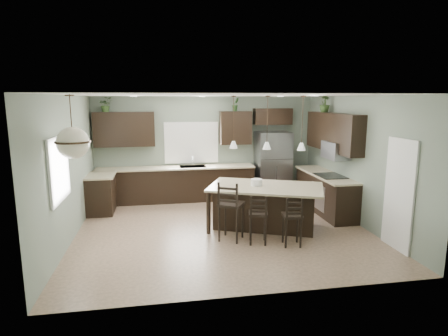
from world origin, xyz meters
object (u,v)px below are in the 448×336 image
(serving_dish, at_px, (257,182))
(bar_stool_right, at_px, (292,221))
(plant_back_left, at_px, (106,105))
(bar_stool_left, at_px, (231,211))
(bar_stool_center, at_px, (258,219))
(kitchen_island, at_px, (265,207))
(refrigerator, at_px, (273,165))

(serving_dish, height_order, bar_stool_right, serving_dish)
(serving_dish, relative_size, plant_back_left, 0.64)
(bar_stool_left, distance_m, bar_stool_center, 0.55)
(kitchen_island, distance_m, serving_dish, 0.57)
(refrigerator, xyz_separation_m, bar_stool_right, (-0.66, -3.39, -0.45))
(refrigerator, distance_m, serving_dish, 2.53)
(refrigerator, bearing_deg, bar_stool_left, -120.79)
(bar_stool_left, bearing_deg, plant_back_left, 159.62)
(refrigerator, bearing_deg, bar_stool_right, -101.05)
(refrigerator, height_order, serving_dish, refrigerator)
(refrigerator, bearing_deg, plant_back_left, 176.66)
(kitchen_island, bearing_deg, plant_back_left, 165.82)
(bar_stool_center, relative_size, bar_stool_right, 1.01)
(bar_stool_center, distance_m, plant_back_left, 5.08)
(serving_dish, relative_size, bar_stool_left, 0.20)
(refrigerator, distance_m, kitchen_island, 2.57)
(bar_stool_right, bearing_deg, plant_back_left, 143.36)
(kitchen_island, xyz_separation_m, bar_stool_center, (-0.38, -0.79, 0.02))
(bar_stool_left, bearing_deg, refrigerator, 88.94)
(bar_stool_center, bearing_deg, plant_back_left, 145.39)
(bar_stool_center, bearing_deg, kitchen_island, 77.64)
(serving_dish, bearing_deg, bar_stool_center, -102.50)
(serving_dish, height_order, bar_stool_left, bar_stool_left)
(bar_stool_center, relative_size, plant_back_left, 2.59)
(kitchen_island, relative_size, plant_back_left, 6.23)
(kitchen_island, bearing_deg, serving_dish, -180.00)
(kitchen_island, xyz_separation_m, plant_back_left, (-3.49, 2.63, 2.12))
(serving_dish, xyz_separation_m, plant_back_left, (-3.31, 2.55, 1.59))
(plant_back_left, bearing_deg, serving_dish, -37.62)
(bar_stool_center, height_order, bar_stool_right, bar_stool_center)
(refrigerator, relative_size, bar_stool_right, 1.93)
(serving_dish, distance_m, plant_back_left, 4.47)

